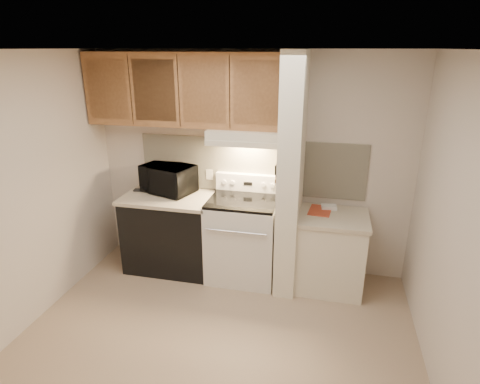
% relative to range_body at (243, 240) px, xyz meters
% --- Properties ---
extents(floor, '(3.60, 3.60, 0.00)m').
position_rel_range_body_xyz_m(floor, '(0.00, -1.16, -0.46)').
color(floor, tan).
rests_on(floor, ground).
extents(ceiling, '(3.60, 3.60, 0.00)m').
position_rel_range_body_xyz_m(ceiling, '(0.00, -1.16, 2.04)').
color(ceiling, white).
rests_on(ceiling, wall_back).
extents(wall_back, '(3.60, 2.50, 0.02)m').
position_rel_range_body_xyz_m(wall_back, '(0.00, 0.34, 0.79)').
color(wall_back, beige).
rests_on(wall_back, floor).
extents(wall_left, '(0.02, 3.00, 2.50)m').
position_rel_range_body_xyz_m(wall_left, '(-1.80, -1.16, 0.79)').
color(wall_left, beige).
rests_on(wall_left, floor).
extents(wall_right, '(0.02, 3.00, 2.50)m').
position_rel_range_body_xyz_m(wall_right, '(1.80, -1.16, 0.79)').
color(wall_right, beige).
rests_on(wall_right, floor).
extents(backsplash, '(2.60, 0.02, 0.63)m').
position_rel_range_body_xyz_m(backsplash, '(0.00, 0.33, 0.78)').
color(backsplash, beige).
rests_on(backsplash, wall_back).
extents(range_body, '(0.76, 0.65, 0.92)m').
position_rel_range_body_xyz_m(range_body, '(0.00, 0.00, 0.00)').
color(range_body, silver).
rests_on(range_body, floor).
extents(oven_window, '(0.50, 0.01, 0.30)m').
position_rel_range_body_xyz_m(oven_window, '(0.00, -0.32, 0.04)').
color(oven_window, black).
rests_on(oven_window, range_body).
extents(oven_handle, '(0.65, 0.02, 0.02)m').
position_rel_range_body_xyz_m(oven_handle, '(0.00, -0.35, 0.26)').
color(oven_handle, silver).
rests_on(oven_handle, range_body).
extents(cooktop, '(0.74, 0.64, 0.03)m').
position_rel_range_body_xyz_m(cooktop, '(0.00, 0.00, 0.48)').
color(cooktop, black).
rests_on(cooktop, range_body).
extents(range_backguard, '(0.76, 0.08, 0.20)m').
position_rel_range_body_xyz_m(range_backguard, '(0.00, 0.28, 0.59)').
color(range_backguard, silver).
rests_on(range_backguard, range_body).
extents(range_display, '(0.10, 0.01, 0.04)m').
position_rel_range_body_xyz_m(range_display, '(0.00, 0.24, 0.59)').
color(range_display, black).
rests_on(range_display, range_backguard).
extents(range_knob_left_outer, '(0.05, 0.02, 0.05)m').
position_rel_range_body_xyz_m(range_knob_left_outer, '(-0.28, 0.24, 0.59)').
color(range_knob_left_outer, silver).
rests_on(range_knob_left_outer, range_backguard).
extents(range_knob_left_inner, '(0.05, 0.02, 0.05)m').
position_rel_range_body_xyz_m(range_knob_left_inner, '(-0.18, 0.24, 0.59)').
color(range_knob_left_inner, silver).
rests_on(range_knob_left_inner, range_backguard).
extents(range_knob_right_inner, '(0.05, 0.02, 0.05)m').
position_rel_range_body_xyz_m(range_knob_right_inner, '(0.18, 0.24, 0.59)').
color(range_knob_right_inner, silver).
rests_on(range_knob_right_inner, range_backguard).
extents(range_knob_right_outer, '(0.05, 0.02, 0.05)m').
position_rel_range_body_xyz_m(range_knob_right_outer, '(0.28, 0.24, 0.59)').
color(range_knob_right_outer, silver).
rests_on(range_knob_right_outer, range_backguard).
extents(dishwasher_front, '(1.00, 0.63, 0.87)m').
position_rel_range_body_xyz_m(dishwasher_front, '(-0.88, 0.01, -0.03)').
color(dishwasher_front, black).
rests_on(dishwasher_front, floor).
extents(left_countertop, '(1.04, 0.67, 0.04)m').
position_rel_range_body_xyz_m(left_countertop, '(-0.88, 0.01, 0.43)').
color(left_countertop, beige).
rests_on(left_countertop, dishwasher_front).
extents(spoon_rest, '(0.25, 0.11, 0.02)m').
position_rel_range_body_xyz_m(spoon_rest, '(-1.23, 0.11, 0.46)').
color(spoon_rest, black).
rests_on(spoon_rest, left_countertop).
extents(teal_jar, '(0.10, 0.10, 0.09)m').
position_rel_range_body_xyz_m(teal_jar, '(-0.89, 0.23, 0.50)').
color(teal_jar, '#2A5F57').
rests_on(teal_jar, left_countertop).
extents(outlet, '(0.08, 0.01, 0.12)m').
position_rel_range_body_xyz_m(outlet, '(-0.48, 0.32, 0.64)').
color(outlet, beige).
rests_on(outlet, backsplash).
extents(microwave, '(0.67, 0.55, 0.32)m').
position_rel_range_body_xyz_m(microwave, '(-0.93, 0.15, 0.61)').
color(microwave, black).
rests_on(microwave, left_countertop).
extents(partition_pillar, '(0.22, 0.70, 2.50)m').
position_rel_range_body_xyz_m(partition_pillar, '(0.51, -0.01, 0.79)').
color(partition_pillar, silver).
rests_on(partition_pillar, floor).
extents(pillar_trim, '(0.01, 0.70, 0.04)m').
position_rel_range_body_xyz_m(pillar_trim, '(0.39, -0.01, 0.84)').
color(pillar_trim, '#9B663B').
rests_on(pillar_trim, partition_pillar).
extents(knife_strip, '(0.02, 0.42, 0.04)m').
position_rel_range_body_xyz_m(knife_strip, '(0.39, -0.06, 0.86)').
color(knife_strip, black).
rests_on(knife_strip, partition_pillar).
extents(knife_blade_a, '(0.01, 0.03, 0.16)m').
position_rel_range_body_xyz_m(knife_blade_a, '(0.38, -0.20, 0.76)').
color(knife_blade_a, silver).
rests_on(knife_blade_a, knife_strip).
extents(knife_handle_a, '(0.02, 0.02, 0.10)m').
position_rel_range_body_xyz_m(knife_handle_a, '(0.38, -0.22, 0.91)').
color(knife_handle_a, black).
rests_on(knife_handle_a, knife_strip).
extents(knife_blade_b, '(0.01, 0.04, 0.18)m').
position_rel_range_body_xyz_m(knife_blade_b, '(0.38, -0.13, 0.75)').
color(knife_blade_b, silver).
rests_on(knife_blade_b, knife_strip).
extents(knife_handle_b, '(0.02, 0.02, 0.10)m').
position_rel_range_body_xyz_m(knife_handle_b, '(0.38, -0.13, 0.91)').
color(knife_handle_b, black).
rests_on(knife_handle_b, knife_strip).
extents(knife_blade_c, '(0.01, 0.04, 0.20)m').
position_rel_range_body_xyz_m(knife_blade_c, '(0.38, -0.05, 0.74)').
color(knife_blade_c, silver).
rests_on(knife_blade_c, knife_strip).
extents(knife_handle_c, '(0.02, 0.02, 0.10)m').
position_rel_range_body_xyz_m(knife_handle_c, '(0.38, -0.04, 0.91)').
color(knife_handle_c, black).
rests_on(knife_handle_c, knife_strip).
extents(knife_blade_d, '(0.01, 0.04, 0.16)m').
position_rel_range_body_xyz_m(knife_blade_d, '(0.38, 0.01, 0.76)').
color(knife_blade_d, silver).
rests_on(knife_blade_d, knife_strip).
extents(knife_handle_d, '(0.02, 0.02, 0.10)m').
position_rel_range_body_xyz_m(knife_handle_d, '(0.38, 0.02, 0.91)').
color(knife_handle_d, black).
rests_on(knife_handle_d, knife_strip).
extents(knife_blade_e, '(0.01, 0.04, 0.18)m').
position_rel_range_body_xyz_m(knife_blade_e, '(0.38, 0.10, 0.75)').
color(knife_blade_e, silver).
rests_on(knife_blade_e, knife_strip).
extents(knife_handle_e, '(0.02, 0.02, 0.10)m').
position_rel_range_body_xyz_m(knife_handle_e, '(0.38, 0.10, 0.91)').
color(knife_handle_e, black).
rests_on(knife_handle_e, knife_strip).
extents(oven_mitt, '(0.03, 0.11, 0.26)m').
position_rel_range_body_xyz_m(oven_mitt, '(0.38, 0.17, 0.68)').
color(oven_mitt, gray).
rests_on(oven_mitt, partition_pillar).
extents(right_cab_base, '(0.70, 0.60, 0.81)m').
position_rel_range_body_xyz_m(right_cab_base, '(0.97, -0.01, -0.06)').
color(right_cab_base, beige).
rests_on(right_cab_base, floor).
extents(right_countertop, '(0.74, 0.64, 0.04)m').
position_rel_range_body_xyz_m(right_countertop, '(0.97, -0.01, 0.37)').
color(right_countertop, beige).
rests_on(right_countertop, right_cab_base).
extents(red_folder, '(0.26, 0.33, 0.01)m').
position_rel_range_body_xyz_m(red_folder, '(0.83, 0.09, 0.40)').
color(red_folder, '#AD3E26').
rests_on(red_folder, right_countertop).
extents(white_box, '(0.17, 0.13, 0.04)m').
position_rel_range_body_xyz_m(white_box, '(0.92, 0.17, 0.41)').
color(white_box, white).
rests_on(white_box, right_countertop).
extents(range_hood, '(0.78, 0.44, 0.15)m').
position_rel_range_body_xyz_m(range_hood, '(0.00, 0.12, 1.17)').
color(range_hood, beige).
rests_on(range_hood, upper_cabinets).
extents(hood_lip, '(0.78, 0.04, 0.06)m').
position_rel_range_body_xyz_m(hood_lip, '(0.00, -0.08, 1.12)').
color(hood_lip, beige).
rests_on(hood_lip, range_hood).
extents(upper_cabinets, '(2.18, 0.33, 0.77)m').
position_rel_range_body_xyz_m(upper_cabinets, '(-0.69, 0.17, 1.62)').
color(upper_cabinets, '#9B663B').
rests_on(upper_cabinets, wall_back).
extents(cab_door_a, '(0.46, 0.01, 0.63)m').
position_rel_range_body_xyz_m(cab_door_a, '(-1.51, 0.01, 1.62)').
color(cab_door_a, '#9B663B').
rests_on(cab_door_a, upper_cabinets).
extents(cab_gap_a, '(0.01, 0.01, 0.73)m').
position_rel_range_body_xyz_m(cab_gap_a, '(-1.23, 0.01, 1.62)').
color(cab_gap_a, black).
rests_on(cab_gap_a, upper_cabinets).
extents(cab_door_b, '(0.46, 0.01, 0.63)m').
position_rel_range_body_xyz_m(cab_door_b, '(-0.96, 0.01, 1.62)').
color(cab_door_b, '#9B663B').
rests_on(cab_door_b, upper_cabinets).
extents(cab_gap_b, '(0.01, 0.01, 0.73)m').
position_rel_range_body_xyz_m(cab_gap_b, '(-0.69, 0.01, 1.62)').
color(cab_gap_b, black).
rests_on(cab_gap_b, upper_cabinets).
extents(cab_door_c, '(0.46, 0.01, 0.63)m').
position_rel_range_body_xyz_m(cab_door_c, '(-0.42, 0.01, 1.62)').
color(cab_door_c, '#9B663B').
rests_on(cab_door_c, upper_cabinets).
extents(cab_gap_c, '(0.01, 0.01, 0.73)m').
position_rel_range_body_xyz_m(cab_gap_c, '(-0.14, 0.01, 1.62)').
color(cab_gap_c, black).
rests_on(cab_gap_c, upper_cabinets).
extents(cab_door_d, '(0.46, 0.01, 0.63)m').
position_rel_range_body_xyz_m(cab_door_d, '(0.13, 0.01, 1.62)').
color(cab_door_d, '#9B663B').
rests_on(cab_door_d, upper_cabinets).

